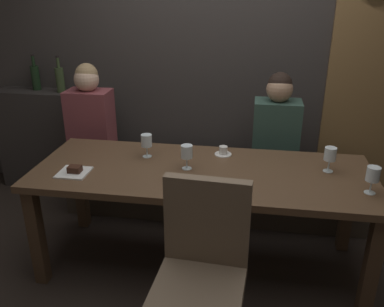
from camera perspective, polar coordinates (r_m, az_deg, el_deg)
The scene contains 16 objects.
ground at distance 3.03m, azimuth 1.30°, elevation -15.08°, with size 9.00×9.00×0.00m, color black.
back_wall_tiled at distance 3.63m, azimuth 4.26°, elevation 16.99°, with size 6.00×0.12×3.00m, color #383330.
back_counter at distance 4.13m, azimuth -18.39°, elevation 1.93°, with size 1.10×0.28×0.95m, color #2F2B29.
dining_table at distance 2.68m, azimuth 1.42°, elevation -3.99°, with size 2.20×0.84×0.74m.
banquette_bench at distance 3.49m, azimuth 2.90°, elevation -5.12°, with size 2.50×0.44×0.45m.
chair_near_side at distance 2.11m, azimuth 1.45°, elevation -15.16°, with size 0.47×0.47×0.98m.
diner_redhead at distance 3.50m, azimuth -14.12°, elevation 5.13°, with size 0.36×0.24×0.83m.
diner_bearded at distance 3.25m, azimuth 11.79°, elevation 3.76°, with size 0.36×0.24×0.80m.
wine_bottle_dark_red at distance 4.06m, azimuth -21.15°, elevation 10.03°, with size 0.08×0.08×0.33m.
wine_bottle_pale_label at distance 3.90m, azimuth -18.08°, elevation 9.94°, with size 0.08×0.08×0.33m.
wine_glass_far_left at distance 2.52m, azimuth 24.09°, elevation -2.82°, with size 0.08×0.08×0.16m.
wine_glass_center_back at distance 2.82m, azimuth -6.41°, elevation 1.67°, with size 0.08×0.08×0.16m.
wine_glass_near_left at distance 2.72m, azimuth 18.86°, elevation -0.15°, with size 0.08×0.08×0.16m.
wine_glass_far_right at distance 2.61m, azimuth -0.74°, elevation 0.13°, with size 0.08×0.08×0.16m.
espresso_cup at distance 2.87m, azimuth 4.41°, elevation 0.30°, with size 0.12×0.12×0.06m.
dessert_plate at distance 2.69m, azimuth -16.25°, elevation -2.42°, with size 0.19×0.19×0.05m.
Camera 1 is at (0.31, -2.38, 1.85)m, focal length 37.92 mm.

